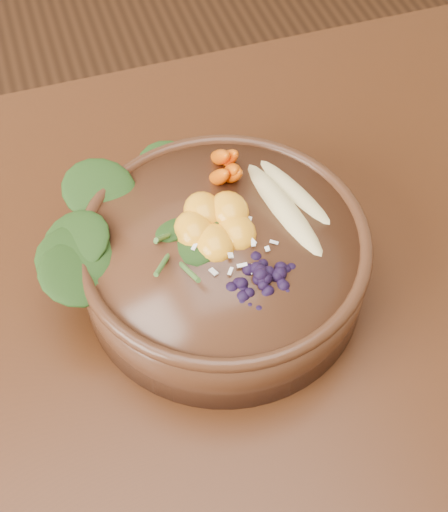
{
  "coord_description": "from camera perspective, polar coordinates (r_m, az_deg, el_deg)",
  "views": [
    {
      "loc": [
        0.09,
        -0.3,
        1.34
      ],
      "look_at": [
        0.22,
        0.09,
        0.8
      ],
      "focal_mm": 50.0,
      "sensor_mm": 36.0,
      "label": 1
    }
  ],
  "objects": [
    {
      "name": "mandarin_cluster",
      "position": [
        0.65,
        -0.71,
        3.26
      ],
      "size": [
        0.1,
        0.11,
        0.03
      ],
      "primitive_type": null,
      "rotation": [
        0.0,
        0.0,
        0.29
      ],
      "color": "orange",
      "rests_on": "stoneware_bowl"
    },
    {
      "name": "banana_halves",
      "position": [
        0.68,
        5.3,
        5.24
      ],
      "size": [
        0.08,
        0.16,
        0.03
      ],
      "rotation": [
        0.0,
        0.0,
        0.29
      ],
      "color": "#E0CC84",
      "rests_on": "stoneware_bowl"
    },
    {
      "name": "kale_heap",
      "position": [
        0.66,
        -5.85,
        4.05
      ],
      "size": [
        0.22,
        0.2,
        0.04
      ],
      "primitive_type": null,
      "rotation": [
        0.0,
        0.0,
        0.29
      ],
      "color": "#234015",
      "rests_on": "stoneware_bowl"
    },
    {
      "name": "stoneware_bowl",
      "position": [
        0.69,
        0.0,
        -0.51
      ],
      "size": [
        0.34,
        0.34,
        0.07
      ],
      "primitive_type": "cylinder",
      "rotation": [
        0.0,
        0.0,
        0.29
      ],
      "color": "#4A2816",
      "rests_on": "dining_table"
    },
    {
      "name": "carrot_cluster",
      "position": [
        0.69,
        -0.12,
        9.13
      ],
      "size": [
        0.07,
        0.07,
        0.08
      ],
      "primitive_type": null,
      "rotation": [
        0.0,
        0.0,
        0.29
      ],
      "color": "#EF6304",
      "rests_on": "stoneware_bowl"
    },
    {
      "name": "blueberry_pile",
      "position": [
        0.62,
        3.21,
        -0.76
      ],
      "size": [
        0.15,
        0.13,
        0.04
      ],
      "primitive_type": null,
      "rotation": [
        0.0,
        0.0,
        0.29
      ],
      "color": "black",
      "rests_on": "stoneware_bowl"
    },
    {
      "name": "coconut_flakes",
      "position": [
        0.65,
        1.09,
        0.62
      ],
      "size": [
        0.1,
        0.09,
        0.01
      ],
      "primitive_type": null,
      "rotation": [
        0.0,
        0.0,
        0.29
      ],
      "color": "white",
      "rests_on": "stoneware_bowl"
    },
    {
      "name": "dining_table",
      "position": [
        0.75,
        -14.41,
        -15.96
      ],
      "size": [
        1.6,
        0.9,
        0.75
      ],
      "color": "#331C0C",
      "rests_on": "ground"
    }
  ]
}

